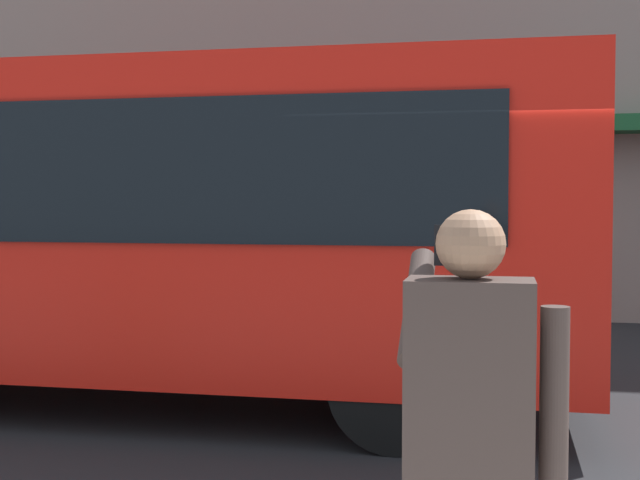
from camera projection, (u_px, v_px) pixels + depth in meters
The scene contains 3 objects.
ground_plane at pixel (462, 420), 7.35m from camera, with size 60.00×60.00×0.00m, color #232326.
red_bus at pixel (88, 221), 8.01m from camera, with size 9.05×2.54×3.08m.
pedestrian_photographer at pixel (470, 432), 2.74m from camera, with size 0.53×0.52×1.70m.
Camera 1 is at (-0.30, 7.37, 1.88)m, focal length 48.32 mm.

